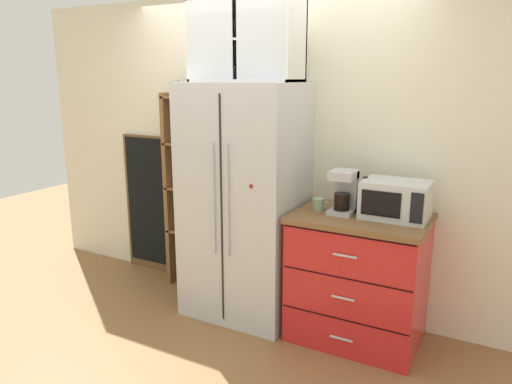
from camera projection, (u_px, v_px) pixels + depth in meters
name	position (u px, v px, depth m)	size (l,w,h in m)	color
ground_plane	(245.00, 310.00, 4.00)	(10.58, 10.58, 0.00)	olive
wall_back_cream	(268.00, 152.00, 4.04)	(4.89, 0.10, 2.55)	silver
refrigerator	(245.00, 202.00, 3.79)	(0.88, 0.70, 1.85)	silver
pantry_shelf_column	(194.00, 185.00, 4.35)	(0.46, 0.28, 1.87)	brown
counter_cabinet	(358.00, 277.00, 3.48)	(0.93, 0.67, 0.94)	red
microwave	(396.00, 200.00, 3.28)	(0.44, 0.33, 0.26)	silver
coffee_maker	(344.00, 192.00, 3.40)	(0.17, 0.20, 0.31)	#B7B7BC
mug_sage	(319.00, 204.00, 3.49)	(0.12, 0.09, 0.09)	#8CA37F
mug_charcoal	(363.00, 208.00, 3.37)	(0.11, 0.08, 0.09)	#2D2D33
bottle_amber	(365.00, 197.00, 3.40)	(0.07, 0.07, 0.27)	brown
bottle_clear	(364.00, 198.00, 3.38)	(0.07, 0.07, 0.27)	silver
upper_cabinet	(247.00, 41.00, 3.55)	(0.85, 0.32, 0.60)	silver
chalkboard_menu	(151.00, 204.00, 4.70)	(0.60, 0.04, 1.34)	brown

